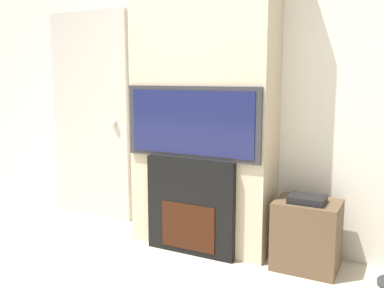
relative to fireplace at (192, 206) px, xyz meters
The scene contains 6 objects.
wall_back 1.05m from the fireplace, 90.00° to the left, with size 6.00×0.06×2.70m.
chimney_breast 0.98m from the fireplace, 90.00° to the left, with size 1.18×0.40×2.70m.
fireplace is the anchor object (origin of this frame).
television 0.68m from the fireplace, 90.00° to the right, with size 1.14×0.07×0.57m.
media_stand 0.91m from the fireplace, ahead, with size 0.46×0.36×0.57m.
entry_door 1.54m from the fireplace, 164.42° to the left, with size 0.92×0.09×2.05m.
Camera 1 is at (1.53, -1.35, 1.42)m, focal length 40.00 mm.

